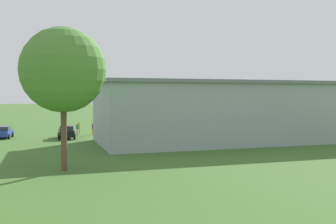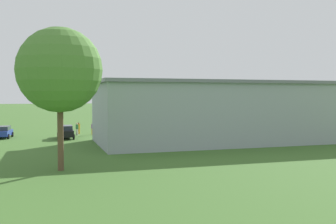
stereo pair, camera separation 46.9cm
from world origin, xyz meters
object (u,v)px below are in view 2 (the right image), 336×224
hangar (228,112)px  tree_near_perimeter_road (60,70)px  person_by_parked_cars (139,126)px  person_at_fence_line (93,129)px  biplane (148,106)px  person_crossing_taxiway (79,128)px  person_beside_truck (77,129)px  car_blue (3,132)px  car_black (66,132)px  person_watching_takeoff (262,125)px

hangar → tree_near_perimeter_road: (19.88, 12.61, 3.74)m
person_by_parked_cars → person_at_fence_line: bearing=26.4°
biplane → person_crossing_taxiway: (13.71, 13.03, -2.75)m
hangar → tree_near_perimeter_road: size_ratio=3.02×
person_by_parked_cars → person_beside_truck: bearing=21.6°
biplane → car_blue: bearing=33.7°
biplane → person_at_fence_line: bearing=51.3°
hangar → car_blue: hangar is taller
person_by_parked_cars → tree_near_perimeter_road: (13.03, 29.16, 6.47)m
car_black → person_at_fence_line: size_ratio=2.70×
car_blue → person_watching_takeoff: bearing=-179.9°
person_watching_takeoff → person_at_fence_line: bearing=-1.4°
hangar → biplane: (2.41, -27.77, 0.02)m
hangar → person_watching_takeoff: 17.41m
person_at_fence_line → car_blue: bearing=3.5°
tree_near_perimeter_road → person_at_fence_line: bearing=-102.2°
person_crossing_taxiway → person_beside_truck: person_beside_truck is taller
biplane → car_black: bearing=49.5°
person_watching_takeoff → person_beside_truck: (28.65, -0.54, 0.10)m
car_black → person_by_parked_cars: bearing=-147.3°
hangar → car_blue: bearing=-25.1°
car_blue → person_watching_takeoff: (-37.98, -0.05, -0.04)m
hangar → car_black: bearing=-26.9°
car_blue → person_crossing_taxiway: bearing=-164.9°
person_crossing_taxiway → person_at_fence_line: person_at_fence_line is taller
person_watching_takeoff → person_beside_truck: bearing=-1.1°
biplane → person_watching_takeoff: 21.51m
person_crossing_taxiway → person_watching_takeoff: bearing=174.8°
car_black → car_blue: car_black is taller
person_watching_takeoff → person_beside_truck: size_ratio=0.90×
person_watching_takeoff → person_crossing_taxiway: 28.36m
hangar → person_by_parked_cars: (6.85, -16.55, -2.73)m
person_watching_takeoff → person_crossing_taxiway: (28.25, -2.57, 0.06)m
car_black → person_at_fence_line: (-3.87, -3.58, 0.00)m
hangar → person_crossing_taxiway: hangar is taller
car_black → person_beside_truck: bearing=-116.3°
person_crossing_taxiway → person_by_parked_cars: size_ratio=1.00×
person_beside_truck → person_at_fence_line: size_ratio=0.99×
biplane → tree_near_perimeter_road: (17.47, 40.38, 3.72)m
person_by_parked_cars → person_beside_truck: person_beside_truck is taller
person_at_fence_line → person_by_parked_cars: bearing=-153.6°
person_watching_takeoff → person_by_parked_cars: size_ratio=0.93×
biplane → person_beside_truck: bearing=46.8°
person_beside_truck → person_at_fence_line: (-2.14, -0.10, 0.01)m
hangar → person_beside_truck: hangar is taller
car_black → biplane: bearing=-130.5°
biplane → car_black: (15.84, 18.53, -2.71)m
car_black → person_by_parked_cars: person_by_parked_cars is taller
person_crossing_taxiway → person_beside_truck: bearing=78.6°
person_watching_takeoff → person_at_fence_line: size_ratio=0.89×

